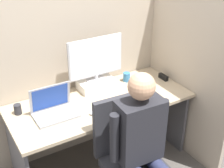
% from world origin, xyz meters
% --- Properties ---
extents(cubicle_panel_back, '(2.18, 0.04, 1.67)m').
position_xyz_m(cubicle_panel_back, '(0.00, 0.75, 0.84)').
color(cubicle_panel_back, tan).
rests_on(cubicle_panel_back, ground).
extents(cubicle_panel_right, '(0.04, 1.37, 1.67)m').
position_xyz_m(cubicle_panel_right, '(0.87, 0.29, 0.84)').
color(cubicle_panel_right, tan).
rests_on(cubicle_panel_right, ground).
extents(desk, '(1.68, 0.73, 0.72)m').
position_xyz_m(desk, '(0.00, 0.36, 0.56)').
color(desk, tan).
rests_on(desk, ground).
extents(paper_box, '(0.36, 0.21, 0.09)m').
position_xyz_m(paper_box, '(0.08, 0.59, 0.77)').
color(paper_box, white).
rests_on(paper_box, desk).
extents(monitor, '(0.56, 0.20, 0.43)m').
position_xyz_m(monitor, '(0.08, 0.60, 1.03)').
color(monitor, '#B2B2B7').
rests_on(monitor, paper_box).
extents(laptop, '(0.36, 0.24, 0.25)m').
position_xyz_m(laptop, '(-0.45, 0.36, 0.77)').
color(laptop, '#99999E').
rests_on(laptop, desk).
extents(mouse, '(0.06, 0.05, 0.03)m').
position_xyz_m(mouse, '(-0.17, 0.19, 0.74)').
color(mouse, silver).
rests_on(mouse, desk).
extents(stapler, '(0.04, 0.12, 0.05)m').
position_xyz_m(stapler, '(0.77, 0.41, 0.75)').
color(stapler, black).
rests_on(stapler, desk).
extents(carrot_toy, '(0.04, 0.12, 0.04)m').
position_xyz_m(carrot_toy, '(0.20, 0.11, 0.75)').
color(carrot_toy, orange).
rests_on(carrot_toy, desk).
extents(office_chair, '(0.53, 0.57, 0.99)m').
position_xyz_m(office_chair, '(-0.06, -0.22, 0.52)').
color(office_chair, '#2D2D33').
rests_on(office_chair, ground).
extents(person, '(0.48, 0.47, 1.30)m').
position_xyz_m(person, '(-0.05, -0.39, 0.76)').
color(person, '#282D4C').
rests_on(person, ground).
extents(coffee_mug, '(0.07, 0.07, 0.09)m').
position_xyz_m(coffee_mug, '(0.42, 0.57, 0.77)').
color(coffee_mug, teal).
rests_on(coffee_mug, desk).
extents(pen_cup, '(0.06, 0.06, 0.09)m').
position_xyz_m(pen_cup, '(-0.71, 0.53, 0.77)').
color(pen_cup, '#28282D').
rests_on(pen_cup, desk).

